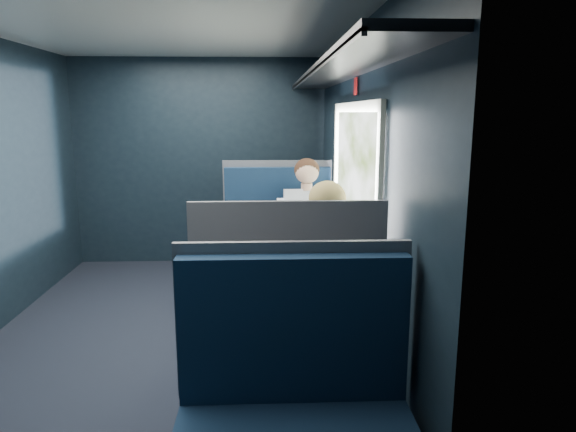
{
  "coord_description": "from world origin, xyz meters",
  "views": [
    {
      "loc": [
        0.73,
        -3.74,
        1.71
      ],
      "look_at": [
        0.9,
        0.0,
        0.95
      ],
      "focal_mm": 32.0,
      "sensor_mm": 36.0,
      "label": 1
    }
  ],
  "objects_px": {
    "seat_bay_near": "(277,253)",
    "seat_row_front": "(276,232)",
    "seat_row_back": "(295,426)",
    "man": "(307,226)",
    "cup": "(337,225)",
    "bottle_small": "(337,220)",
    "woman": "(325,273)",
    "table": "(305,253)",
    "seat_bay_far": "(286,333)",
    "laptop": "(335,234)"
  },
  "relations": [
    {
      "from": "cup",
      "to": "bottle_small",
      "type": "bearing_deg",
      "value": -102.82
    },
    {
      "from": "man",
      "to": "bottle_small",
      "type": "xyz_separation_m",
      "value": [
        0.22,
        -0.28,
        0.11
      ]
    },
    {
      "from": "seat_row_front",
      "to": "laptop",
      "type": "relative_size",
      "value": 2.94
    },
    {
      "from": "laptop",
      "to": "bottle_small",
      "type": "xyz_separation_m",
      "value": [
        0.07,
        0.4,
        0.02
      ]
    },
    {
      "from": "seat_bay_near",
      "to": "seat_row_back",
      "type": "distance_m",
      "value": 2.67
    },
    {
      "from": "seat_bay_far",
      "to": "cup",
      "type": "height_order",
      "value": "seat_bay_far"
    },
    {
      "from": "seat_bay_near",
      "to": "cup",
      "type": "distance_m",
      "value": 0.75
    },
    {
      "from": "woman",
      "to": "man",
      "type": "bearing_deg",
      "value": 90.0
    },
    {
      "from": "seat_row_back",
      "to": "bottle_small",
      "type": "xyz_separation_m",
      "value": [
        0.47,
        2.21,
        0.42
      ]
    },
    {
      "from": "table",
      "to": "woman",
      "type": "relative_size",
      "value": 0.76
    },
    {
      "from": "seat_row_front",
      "to": "seat_row_back",
      "type": "xyz_separation_m",
      "value": [
        0.0,
        -3.59,
        0.0
      ]
    },
    {
      "from": "seat_bay_far",
      "to": "seat_row_front",
      "type": "bearing_deg",
      "value": 90.0
    },
    {
      "from": "man",
      "to": "bottle_small",
      "type": "relative_size",
      "value": 6.59
    },
    {
      "from": "seat_bay_far",
      "to": "man",
      "type": "xyz_separation_m",
      "value": [
        0.25,
        1.57,
        0.3
      ]
    },
    {
      "from": "woman",
      "to": "laptop",
      "type": "distance_m",
      "value": 0.74
    },
    {
      "from": "seat_bay_near",
      "to": "seat_row_back",
      "type": "xyz_separation_m",
      "value": [
        0.02,
        -2.67,
        -0.01
      ]
    },
    {
      "from": "seat_bay_far",
      "to": "woman",
      "type": "height_order",
      "value": "woman"
    },
    {
      "from": "seat_row_back",
      "to": "cup",
      "type": "relative_size",
      "value": 13.51
    },
    {
      "from": "table",
      "to": "bottle_small",
      "type": "relative_size",
      "value": 4.98
    },
    {
      "from": "man",
      "to": "cup",
      "type": "xyz_separation_m",
      "value": [
        0.23,
        -0.26,
        0.06
      ]
    },
    {
      "from": "table",
      "to": "seat_bay_far",
      "type": "xyz_separation_m",
      "value": [
        -0.18,
        -0.87,
        -0.25
      ]
    },
    {
      "from": "seat_row_front",
      "to": "cup",
      "type": "bearing_deg",
      "value": -70.51
    },
    {
      "from": "seat_row_back",
      "to": "seat_row_front",
      "type": "bearing_deg",
      "value": 90.0
    },
    {
      "from": "table",
      "to": "man",
      "type": "xyz_separation_m",
      "value": [
        0.07,
        0.7,
        0.06
      ]
    },
    {
      "from": "woman",
      "to": "laptop",
      "type": "height_order",
      "value": "woman"
    },
    {
      "from": "table",
      "to": "cup",
      "type": "height_order",
      "value": "cup"
    },
    {
      "from": "woman",
      "to": "cup",
      "type": "distance_m",
      "value": 1.17
    },
    {
      "from": "seat_bay_far",
      "to": "seat_row_front",
      "type": "height_order",
      "value": "seat_bay_far"
    },
    {
      "from": "table",
      "to": "bottle_small",
      "type": "xyz_separation_m",
      "value": [
        0.29,
        0.42,
        0.17
      ]
    },
    {
      "from": "table",
      "to": "woman",
      "type": "height_order",
      "value": "woman"
    },
    {
      "from": "seat_row_back",
      "to": "cup",
      "type": "height_order",
      "value": "seat_row_back"
    },
    {
      "from": "seat_bay_near",
      "to": "laptop",
      "type": "bearing_deg",
      "value": -63.77
    },
    {
      "from": "bottle_small",
      "to": "laptop",
      "type": "bearing_deg",
      "value": -99.53
    },
    {
      "from": "table",
      "to": "woman",
      "type": "xyz_separation_m",
      "value": [
        0.07,
        -0.71,
        0.06
      ]
    },
    {
      "from": "seat_bay_near",
      "to": "seat_row_front",
      "type": "xyz_separation_m",
      "value": [
        0.02,
        0.92,
        -0.01
      ]
    },
    {
      "from": "seat_bay_far",
      "to": "seat_row_front",
      "type": "xyz_separation_m",
      "value": [
        0.0,
        2.67,
        -0.0
      ]
    },
    {
      "from": "woman",
      "to": "cup",
      "type": "bearing_deg",
      "value": 78.67
    },
    {
      "from": "table",
      "to": "cup",
      "type": "xyz_separation_m",
      "value": [
        0.3,
        0.44,
        0.12
      ]
    },
    {
      "from": "woman",
      "to": "cup",
      "type": "relative_size",
      "value": 15.4
    },
    {
      "from": "table",
      "to": "seat_row_back",
      "type": "distance_m",
      "value": 1.82
    },
    {
      "from": "seat_row_front",
      "to": "laptop",
      "type": "bearing_deg",
      "value": -77.13
    },
    {
      "from": "seat_row_back",
      "to": "table",
      "type": "bearing_deg",
      "value": 84.2
    },
    {
      "from": "seat_bay_far",
      "to": "laptop",
      "type": "relative_size",
      "value": 3.2
    },
    {
      "from": "seat_row_back",
      "to": "man",
      "type": "distance_m",
      "value": 2.53
    },
    {
      "from": "seat_bay_near",
      "to": "man",
      "type": "height_order",
      "value": "man"
    },
    {
      "from": "seat_bay_far",
      "to": "seat_row_front",
      "type": "relative_size",
      "value": 1.09
    },
    {
      "from": "seat_row_front",
      "to": "woman",
      "type": "relative_size",
      "value": 0.88
    },
    {
      "from": "man",
      "to": "laptop",
      "type": "distance_m",
      "value": 0.71
    },
    {
      "from": "seat_bay_far",
      "to": "cup",
      "type": "distance_m",
      "value": 1.45
    },
    {
      "from": "seat_row_front",
      "to": "man",
      "type": "height_order",
      "value": "man"
    }
  ]
}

